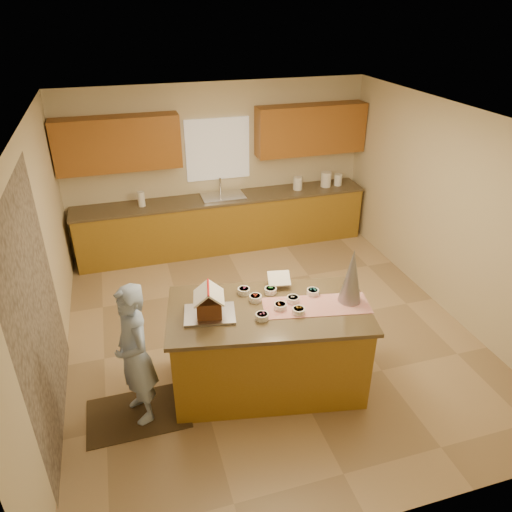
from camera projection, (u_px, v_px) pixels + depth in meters
name	position (u px, v px, depth m)	size (l,w,h in m)	color
floor	(268.00, 329.00, 6.32)	(5.50, 5.50, 0.00)	tan
ceiling	(271.00, 120.00, 5.03)	(5.50, 5.50, 0.00)	silver
wall_back	(218.00, 167.00, 7.99)	(5.50, 5.50, 0.00)	beige
wall_front	(390.00, 403.00, 3.36)	(5.50, 5.50, 0.00)	beige
wall_left	(42.00, 266.00, 5.05)	(5.50, 5.50, 0.00)	beige
wall_right	(451.00, 213.00, 6.30)	(5.50, 5.50, 0.00)	beige
stone_accent	(39.00, 317.00, 4.43)	(2.50, 2.50, 0.00)	gray
window_curtain	(218.00, 149.00, 7.83)	(1.05, 0.03, 1.00)	white
back_counter_base	(224.00, 224.00, 8.17)	(4.80, 0.60, 0.88)	olive
back_counter_top	(223.00, 198.00, 7.95)	(4.85, 0.63, 0.04)	brown
upper_cabinet_left	(118.00, 144.00, 7.19)	(1.85, 0.35, 0.80)	#995320
upper_cabinet_right	(311.00, 129.00, 7.97)	(1.85, 0.35, 0.80)	#995320
sink	(223.00, 199.00, 7.96)	(0.70, 0.45, 0.12)	silver
faucet	(220.00, 186.00, 8.03)	(0.03, 0.03, 0.28)	silver
island_base	(268.00, 349.00, 5.20)	(1.99, 0.99, 0.97)	olive
island_top	(269.00, 310.00, 4.96)	(2.07, 1.08, 0.04)	brown
table_runner	(316.00, 305.00, 5.00)	(1.10, 0.40, 0.01)	#A50B0B
baking_tray	(210.00, 314.00, 4.84)	(0.51, 0.38, 0.03)	silver
cookbook	(279.00, 279.00, 5.29)	(0.24, 0.02, 0.20)	white
tinsel_tree	(352.00, 276.00, 4.93)	(0.24, 0.24, 0.61)	#B7B7C4
rug	(138.00, 414.00, 5.03)	(1.04, 0.68, 0.01)	black
boy	(135.00, 355.00, 4.67)	(0.56, 0.37, 1.53)	#99B1DA
canister_a	(298.00, 183.00, 8.22)	(0.16, 0.16, 0.22)	white
canister_b	(326.00, 179.00, 8.34)	(0.18, 0.18, 0.26)	white
canister_c	(338.00, 180.00, 8.42)	(0.14, 0.14, 0.20)	white
paper_towel	(141.00, 199.00, 7.56)	(0.11, 0.11, 0.24)	white
gingerbread_house	(209.00, 303.00, 4.78)	(0.35, 0.36, 0.31)	brown
candy_bowls	(277.00, 300.00, 5.03)	(0.84, 0.65, 0.06)	white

